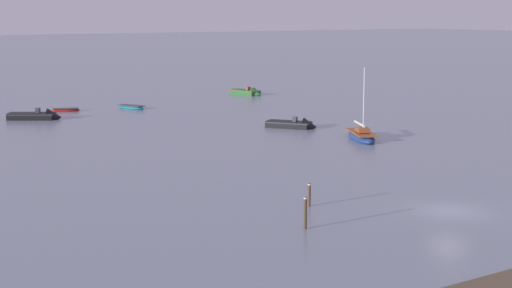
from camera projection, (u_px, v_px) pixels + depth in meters
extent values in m
plane|color=gray|center=(449.00, 211.00, 48.32)|extent=(800.00, 800.00, 0.00)
cube|color=black|center=(31.00, 117.00, 89.63)|extent=(5.54, 4.57, 1.02)
cone|color=black|center=(55.00, 117.00, 89.68)|extent=(2.46, 2.59, 2.05)
cube|color=#33383F|center=(32.00, 114.00, 89.56)|extent=(5.67, 4.67, 0.11)
cube|color=#33383F|center=(38.00, 110.00, 89.51)|extent=(0.74, 0.82, 0.57)
cube|color=black|center=(9.00, 116.00, 89.55)|extent=(0.49, 0.51, 0.73)
ellipsoid|color=#197084|center=(131.00, 108.00, 99.64)|extent=(2.87, 4.20, 0.63)
cube|color=#33383F|center=(131.00, 105.00, 99.60)|extent=(2.72, 3.90, 0.08)
cube|color=#33383F|center=(131.00, 106.00, 99.61)|extent=(1.23, 0.73, 0.06)
ellipsoid|color=navy|center=(361.00, 137.00, 75.49)|extent=(4.75, 6.86, 1.14)
cube|color=brown|center=(362.00, 132.00, 75.41)|extent=(4.13, 5.87, 0.11)
cube|color=brown|center=(362.00, 130.00, 75.03)|extent=(1.72, 1.93, 0.41)
cylinder|color=#B7BABF|center=(364.00, 100.00, 74.28)|extent=(0.11, 0.11, 6.28)
cylinder|color=beige|center=(360.00, 124.00, 76.10)|extent=(1.80, 3.38, 0.23)
ellipsoid|color=red|center=(66.00, 110.00, 96.95)|extent=(3.65, 2.19, 0.55)
cube|color=#33383F|center=(66.00, 109.00, 96.91)|extent=(3.38, 2.08, 0.07)
cube|color=#33383F|center=(66.00, 109.00, 96.93)|extent=(0.54, 1.08, 0.05)
cube|color=#23602D|center=(245.00, 93.00, 116.70)|extent=(3.04, 5.12, 0.94)
cone|color=#23602D|center=(257.00, 94.00, 115.00)|extent=(2.18, 1.89, 1.89)
cube|color=brown|center=(245.00, 91.00, 116.61)|extent=(3.11, 5.23, 0.10)
cube|color=brown|center=(248.00, 89.00, 116.08)|extent=(0.71, 0.55, 0.52)
cube|color=black|center=(234.00, 91.00, 118.27)|extent=(0.43, 0.37, 0.67)
cube|color=black|center=(289.00, 126.00, 83.19)|extent=(4.34, 4.97, 0.93)
cone|color=black|center=(310.00, 127.00, 82.31)|extent=(2.37, 2.28, 1.86)
cube|color=#33383F|center=(289.00, 122.00, 83.12)|extent=(4.44, 5.08, 0.10)
cube|color=#33383F|center=(295.00, 119.00, 82.81)|extent=(0.74, 0.70, 0.52)
cube|color=black|center=(268.00, 123.00, 83.99)|extent=(0.47, 0.45, 0.66)
cylinder|color=#3E3323|center=(305.00, 215.00, 44.19)|extent=(0.18, 0.18, 2.08)
cylinder|color=silver|center=(306.00, 198.00, 44.03)|extent=(0.22, 0.22, 0.08)
cylinder|color=#463323|center=(309.00, 196.00, 49.39)|extent=(0.18, 0.18, 1.65)
cylinder|color=silver|center=(309.00, 185.00, 49.26)|extent=(0.22, 0.22, 0.08)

